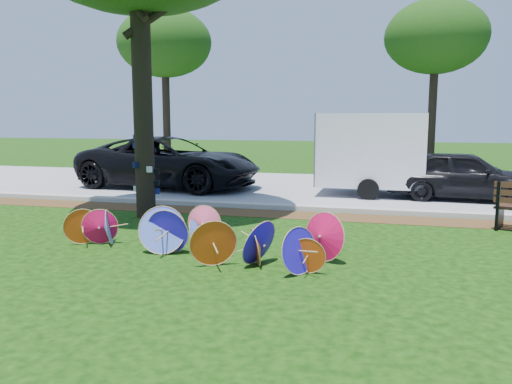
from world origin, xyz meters
TOP-DOWN VIEW (x-y plane):
  - ground at (0.00, 0.00)m, footprint 90.00×90.00m
  - mulch_strip at (0.00, 4.50)m, footprint 90.00×1.00m
  - curb at (0.00, 5.20)m, footprint 90.00×0.30m
  - street at (0.00, 9.35)m, footprint 90.00×8.00m
  - parasol_pile at (-0.05, 0.61)m, footprint 5.07×1.93m
  - black_van at (-4.06, 8.23)m, footprint 6.32×3.46m
  - dark_pickup at (4.99, 7.90)m, footprint 4.19×1.93m
  - cargo_trailer at (2.43, 8.21)m, footprint 3.05×1.96m
  - bg_trees at (3.17, 15.23)m, footprint 23.76×7.26m

SIDE VIEW (x-z plane):
  - ground at x=0.00m, z-range 0.00..0.00m
  - mulch_strip at x=0.00m, z-range 0.00..0.01m
  - street at x=0.00m, z-range 0.00..0.01m
  - curb at x=0.00m, z-range 0.00..0.12m
  - parasol_pile at x=-0.05m, z-range -0.06..0.78m
  - dark_pickup at x=4.99m, z-range 0.00..1.39m
  - black_van at x=-4.06m, z-range 0.00..1.68m
  - cargo_trailer at x=2.43m, z-range 0.00..2.72m
  - bg_trees at x=3.17m, z-range 2.07..9.47m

